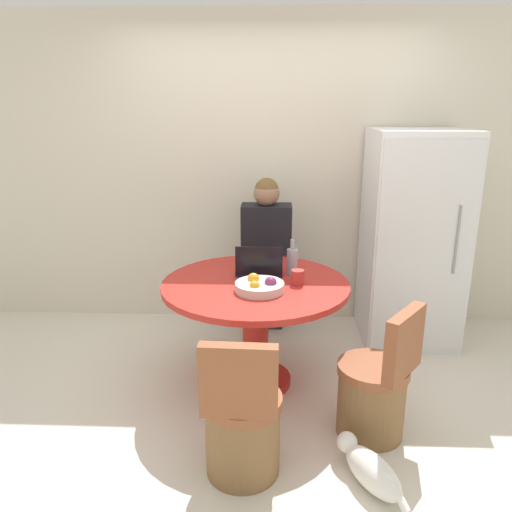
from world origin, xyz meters
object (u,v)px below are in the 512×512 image
laptop (259,268)px  fruit_bowl (260,286)px  refrigerator (412,239)px  bottle (292,261)px  dining_table (255,308)px  cat (370,469)px  person_seated (266,250)px  chair_near_right_corner (375,392)px  chair_near_camera (242,427)px

laptop → fruit_bowl: (0.01, -0.32, -0.01)m
fruit_bowl → refrigerator: bearing=38.6°
fruit_bowl → bottle: bottle is taller
dining_table → fruit_bowl: (0.03, -0.16, 0.22)m
cat → refrigerator: bearing=-47.6°
dining_table → person_seated: size_ratio=0.94×
laptop → fruit_bowl: size_ratio=1.02×
dining_table → cat: 1.24m
chair_near_right_corner → person_seated: 1.59m
chair_near_right_corner → fruit_bowl: size_ratio=2.64×
chair_near_right_corner → person_seated: (-0.66, 1.38, 0.45)m
person_seated → fruit_bowl: person_seated is taller
dining_table → bottle: bottle is taller
refrigerator → bottle: refrigerator is taller
person_seated → fruit_bowl: bearing=88.7°
laptop → refrigerator: bearing=-152.5°
dining_table → bottle: (0.25, 0.17, 0.28)m
laptop → cat: (0.60, -1.12, -0.70)m
chair_near_camera → laptop: bearing=-90.7°
dining_table → bottle: size_ratio=4.99×
refrigerator → dining_table: (-1.22, -0.79, -0.28)m
refrigerator → person_seated: 1.17m
laptop → chair_near_right_corner: bearing=134.7°
refrigerator → fruit_bowl: refrigerator is taller
laptop → person_seated: bearing=-93.1°
chair_near_camera → person_seated: bearing=-90.8°
person_seated → chair_near_camera: bearing=87.0°
dining_table → chair_near_camera: chair_near_camera is taller
chair_near_camera → fruit_bowl: size_ratio=2.64×
dining_table → chair_near_camera: size_ratio=1.51×
dining_table → bottle: bearing=35.0°
chair_near_camera → bottle: size_ratio=3.30×
person_seated → bottle: (0.19, -0.67, 0.12)m
chair_near_right_corner → bottle: size_ratio=3.30×
refrigerator → fruit_bowl: bearing=-141.4°
chair_near_right_corner → laptop: 1.11m
refrigerator → laptop: bearing=-152.5°
refrigerator → chair_near_camera: (-1.25, -1.68, -0.57)m
chair_near_camera → fruit_bowl: bearing=-93.1°
fruit_bowl → cat: size_ratio=0.64×
chair_near_camera → person_seated: (0.09, 1.73, 0.45)m
chair_near_right_corner → cat: bearing=25.0°
dining_table → laptop: bearing=83.1°
chair_near_camera → cat: bearing=176.4°
chair_near_right_corner → bottle: (-0.47, 0.71, 0.57)m
person_seated → bottle: 0.71m
refrigerator → person_seated: size_ratio=1.28×
dining_table → chair_near_right_corner: 0.94m
chair_near_camera → person_seated: person_seated is taller
dining_table → fruit_bowl: bearing=-78.2°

